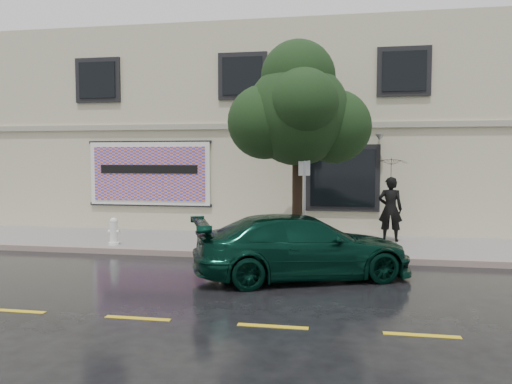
% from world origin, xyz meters
% --- Properties ---
extents(ground, '(90.00, 90.00, 0.00)m').
position_xyz_m(ground, '(0.00, 0.00, 0.00)').
color(ground, black).
rests_on(ground, ground).
extents(sidewalk, '(20.00, 3.50, 0.15)m').
position_xyz_m(sidewalk, '(0.00, 3.25, 0.07)').
color(sidewalk, gray).
rests_on(sidewalk, ground).
extents(curb, '(20.00, 0.18, 0.16)m').
position_xyz_m(curb, '(0.00, 1.50, 0.07)').
color(curb, gray).
rests_on(curb, ground).
extents(road_marking, '(19.00, 0.12, 0.01)m').
position_xyz_m(road_marking, '(0.00, -3.50, 0.01)').
color(road_marking, gold).
rests_on(road_marking, ground).
extents(building, '(20.00, 8.12, 7.00)m').
position_xyz_m(building, '(0.00, 9.00, 3.50)').
color(building, beige).
rests_on(building, ground).
extents(billboard, '(4.30, 0.16, 2.20)m').
position_xyz_m(billboard, '(-3.20, 4.92, 2.05)').
color(billboard, white).
rests_on(billboard, ground).
extents(car, '(5.12, 3.64, 1.36)m').
position_xyz_m(car, '(2.39, -0.30, 0.68)').
color(car, black).
rests_on(car, ground).
extents(pedestrian, '(0.73, 0.52, 1.88)m').
position_xyz_m(pedestrian, '(4.59, 3.98, 1.09)').
color(pedestrian, black).
rests_on(pedestrian, sidewalk).
extents(umbrella, '(1.23, 1.23, 0.76)m').
position_xyz_m(umbrella, '(4.59, 3.98, 2.41)').
color(umbrella, black).
rests_on(umbrella, pedestrian).
extents(street_tree, '(2.70, 2.70, 4.93)m').
position_xyz_m(street_tree, '(2.04, 2.20, 3.70)').
color(street_tree, black).
rests_on(street_tree, sidewalk).
extents(fire_hydrant, '(0.32, 0.30, 0.77)m').
position_xyz_m(fire_hydrant, '(-3.07, 1.98, 0.52)').
color(fire_hydrant, white).
rests_on(fire_hydrant, sidewalk).
extents(sign_pole, '(0.29, 0.10, 2.41)m').
position_xyz_m(sign_pole, '(2.26, 1.70, 1.61)').
color(sign_pole, gray).
rests_on(sign_pole, sidewalk).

